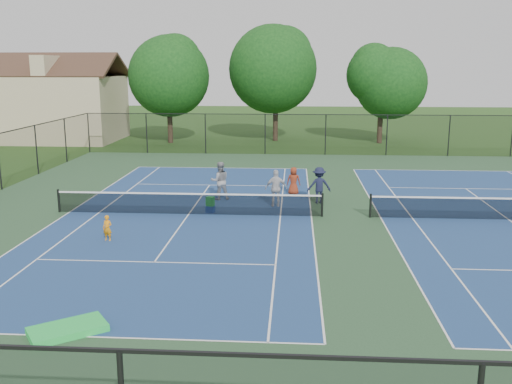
# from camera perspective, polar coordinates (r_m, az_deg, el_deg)

# --- Properties ---
(ground) EXTENTS (140.00, 140.00, 0.00)m
(ground) POSITION_cam_1_polar(r_m,az_deg,el_deg) (25.43, 8.97, -2.50)
(ground) COLOR #234716
(ground) RESTS_ON ground
(court_pad) EXTENTS (36.00, 36.00, 0.01)m
(court_pad) POSITION_cam_1_polar(r_m,az_deg,el_deg) (25.43, 8.97, -2.49)
(court_pad) COLOR #29492C
(court_pad) RESTS_ON ground
(tennis_court_left) EXTENTS (12.00, 23.83, 1.07)m
(tennis_court_left) POSITION_cam_1_polar(r_m,az_deg,el_deg) (25.73, -6.75, -2.03)
(tennis_court_left) COLOR navy
(tennis_court_left) RESTS_ON ground
(tennis_court_right) EXTENTS (12.00, 23.83, 1.07)m
(tennis_court_right) POSITION_cam_1_polar(r_m,az_deg,el_deg) (26.97, 23.97, -2.37)
(tennis_court_right) COLOR navy
(tennis_court_right) RESTS_ON ground
(perimeter_fence) EXTENTS (36.08, 36.08, 3.02)m
(perimeter_fence) POSITION_cam_1_polar(r_m,az_deg,el_deg) (25.07, 9.10, 1.04)
(perimeter_fence) COLOR black
(perimeter_fence) RESTS_ON ground
(tree_back_a) EXTENTS (6.80, 6.80, 9.15)m
(tree_back_a) POSITION_cam_1_polar(r_m,az_deg,el_deg) (49.64, -8.76, 11.82)
(tree_back_a) COLOR #2D2116
(tree_back_a) RESTS_ON ground
(tree_back_b) EXTENTS (7.60, 7.60, 10.03)m
(tree_back_b) POSITION_cam_1_polar(r_m,az_deg,el_deg) (50.50, 2.00, 12.60)
(tree_back_b) COLOR #2D2116
(tree_back_b) RESTS_ON ground
(tree_back_c) EXTENTS (6.00, 6.00, 8.40)m
(tree_back_c) POSITION_cam_1_polar(r_m,az_deg,el_deg) (50.02, 12.50, 11.04)
(tree_back_c) COLOR #2D2116
(tree_back_c) RESTS_ON ground
(clapboard_house) EXTENTS (10.80, 8.10, 7.65)m
(clapboard_house) POSITION_cam_1_polar(r_m,az_deg,el_deg) (53.73, -18.99, 8.19)
(clapboard_house) COLOR tan
(clapboard_house) RESTS_ON ground
(child_player) EXTENTS (0.40, 0.30, 0.99)m
(child_player) POSITION_cam_1_polar(r_m,az_deg,el_deg) (22.40, -14.64, -3.51)
(child_player) COLOR orange
(child_player) RESTS_ON ground
(instructor) EXTENTS (1.10, 0.96, 1.91)m
(instructor) POSITION_cam_1_polar(r_m,az_deg,el_deg) (28.25, -3.63, 1.12)
(instructor) COLOR gray
(instructor) RESTS_ON ground
(bystander_a) EXTENTS (1.08, 0.54, 1.77)m
(bystander_a) POSITION_cam_1_polar(r_m,az_deg,el_deg) (26.81, 2.03, 0.37)
(bystander_a) COLOR silver
(bystander_a) RESTS_ON ground
(bystander_b) EXTENTS (1.22, 0.80, 1.77)m
(bystander_b) POSITION_cam_1_polar(r_m,az_deg,el_deg) (27.63, 6.32, 0.67)
(bystander_b) COLOR #181C35
(bystander_b) RESTS_ON ground
(bystander_c) EXTENTS (0.72, 0.49, 1.44)m
(bystander_c) POSITION_cam_1_polar(r_m,az_deg,el_deg) (29.40, 3.78, 1.11)
(bystander_c) COLOR maroon
(bystander_c) RESTS_ON ground
(ball_crate) EXTENTS (0.43, 0.37, 0.31)m
(ball_crate) POSITION_cam_1_polar(r_m,az_deg,el_deg) (25.95, -4.59, -1.73)
(ball_crate) COLOR #163E9B
(ball_crate) RESTS_ON ground
(ball_hopper) EXTENTS (0.40, 0.35, 0.42)m
(ball_hopper) POSITION_cam_1_polar(r_m,az_deg,el_deg) (25.86, -4.60, -0.94)
(ball_hopper) COLOR green
(ball_hopper) RESTS_ON ball_crate
(green_tarp) EXTENTS (2.06, 1.87, 0.18)m
(green_tarp) POSITION_cam_1_polar(r_m,az_deg,el_deg) (15.35, -18.32, -12.91)
(green_tarp) COLOR green
(green_tarp) RESTS_ON ground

